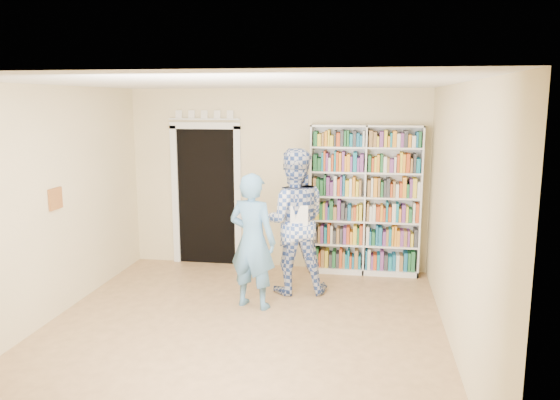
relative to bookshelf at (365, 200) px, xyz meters
name	(u,v)px	position (x,y,z in m)	size (l,w,h in m)	color
floor	(240,332)	(-1.32, -2.34, -1.10)	(5.00, 5.00, 0.00)	#916B46
ceiling	(237,83)	(-1.32, -2.34, 1.60)	(5.00, 5.00, 0.00)	white
wall_back	(277,179)	(-1.32, 0.16, 0.25)	(4.50, 4.50, 0.00)	beige
wall_left	(44,206)	(-3.57, -2.34, 0.25)	(5.00, 5.00, 0.00)	beige
wall_right	(458,220)	(0.93, -2.34, 0.25)	(5.00, 5.00, 0.00)	beige
bookshelf	(365,200)	(0.00, 0.00, 0.00)	(1.59, 0.30, 2.18)	white
doorway	(206,189)	(-2.42, 0.13, 0.08)	(1.10, 0.08, 2.43)	black
wall_art	(55,199)	(-3.55, -2.14, 0.30)	(0.03, 0.25, 0.25)	maroon
man_blue	(252,241)	(-1.34, -1.58, -0.27)	(0.61, 0.40, 1.68)	#5289B7
man_plaid	(293,221)	(-0.92, -0.95, -0.14)	(0.93, 0.73, 1.92)	#314D98
paper_sheet	(299,218)	(-0.81, -1.22, -0.03)	(0.22, 0.01, 0.32)	white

